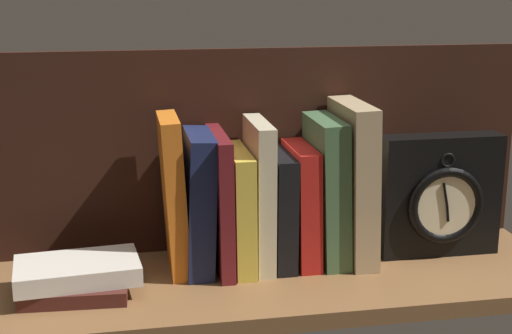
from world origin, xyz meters
The scene contains 13 objects.
ground_plane centered at (0.00, 0.00, -1.25)cm, with size 91.18×28.85×2.50cm, color brown.
back_panel centered at (0.00, 13.83, 16.61)cm, with size 91.18×1.20×33.21cm, color black.
book_orange_pandolfini centered at (-14.41, 5.17, 12.08)cm, with size 2.87×12.07×24.17cm, color orange.
book_navy_bierce centered at (-10.69, 5.17, 10.72)cm, with size 3.98×13.44×21.44cm, color #192147.
book_maroon_dawkins centered at (-7.31, 5.17, 10.67)cm, with size 2.18×16.12×21.34cm, color maroon.
book_yellow_seinlanguage centered at (-4.38, 5.17, 9.30)cm, with size 3.08×15.08×18.60cm, color gold.
book_cream_twain centered at (-1.17, 5.17, 11.48)cm, with size 2.74×13.96×22.97cm, color beige.
book_black_skeptic centered at (2.08, 5.17, 8.93)cm, with size 3.15×13.44×17.86cm, color black.
book_red_requiem centered at (5.66, 5.17, 9.41)cm, with size 3.42×13.21×18.81cm, color red.
book_green_romantic centered at (9.71, 5.17, 11.54)cm, with size 4.07×13.79×23.07cm, color #476B44.
book_tan_shortstories centered at (14.04, 5.17, 12.67)cm, with size 3.98×15.28×25.33cm, color tan.
framed_clock centered at (28.44, 3.93, 9.78)cm, with size 19.82×6.01×19.82cm.
book_stack_side centered at (-29.05, -0.98, 2.40)cm, with size 18.35×13.86×4.85cm.
Camera 1 is at (-22.05, -102.67, 44.23)cm, focal length 51.69 mm.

